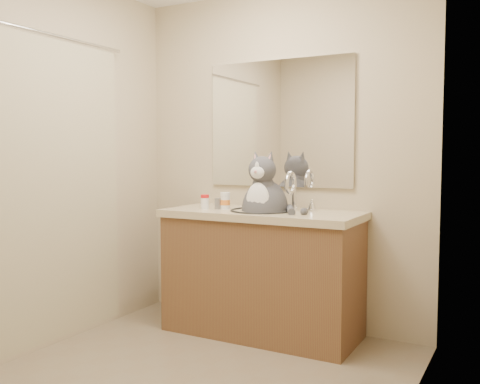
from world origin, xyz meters
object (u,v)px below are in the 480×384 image
cat (265,205)px  pill_bottle_redcap (205,202)px  pill_bottle_orange (225,201)px  grey_canister (218,203)px

cat → pill_bottle_redcap: 0.43m
pill_bottle_orange → grey_canister: pill_bottle_orange is taller
pill_bottle_orange → grey_canister: size_ratio=1.52×
grey_canister → pill_bottle_orange: bearing=19.5°
pill_bottle_redcap → pill_bottle_orange: (0.13, 0.06, 0.01)m
pill_bottle_orange → cat: bearing=5.2°
cat → grey_canister: cat is taller
pill_bottle_redcap → grey_canister: (0.08, 0.04, -0.01)m
pill_bottle_redcap → pill_bottle_orange: bearing=23.6°
cat → pill_bottle_orange: bearing=-175.7°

